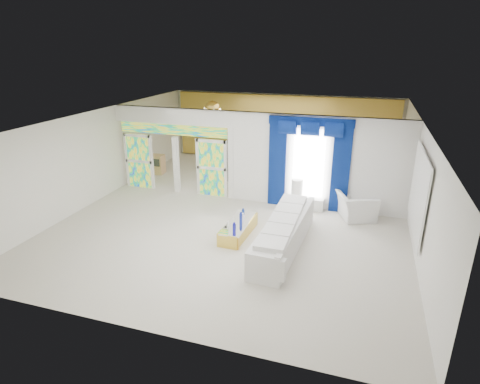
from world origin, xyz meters
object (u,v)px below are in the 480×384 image
(coffee_table, at_px, (238,229))
(grand_piano, at_px, (239,157))
(white_sofa, at_px, (284,235))
(armchair, at_px, (355,205))
(console_table, at_px, (305,203))

(coffee_table, xyz_separation_m, grand_piano, (-1.92, 6.03, 0.32))
(white_sofa, height_order, armchair, armchair)
(coffee_table, height_order, armchair, armchair)
(coffee_table, relative_size, console_table, 1.48)
(console_table, distance_m, grand_piano, 4.94)
(white_sofa, relative_size, armchair, 3.18)
(armchair, bearing_deg, white_sofa, 125.33)
(grand_piano, bearing_deg, armchair, -38.24)
(console_table, relative_size, armchair, 0.97)
(white_sofa, relative_size, grand_piano, 1.88)
(coffee_table, distance_m, console_table, 2.89)
(console_table, xyz_separation_m, grand_piano, (-3.41, 3.56, 0.32))
(white_sofa, height_order, grand_piano, grand_piano)
(white_sofa, height_order, coffee_table, white_sofa)
(white_sofa, bearing_deg, grand_piano, 120.44)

